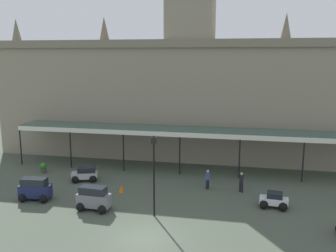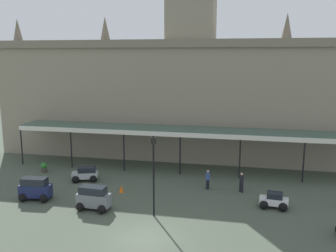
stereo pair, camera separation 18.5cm
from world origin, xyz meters
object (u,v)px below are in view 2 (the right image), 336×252
object	(u,v)px
car_navy_van	(35,190)
planter_by_canopy	(44,167)
car_silver_estate	(85,175)
pedestrian_near_entrance	(208,179)
pedestrian_beside_cars	(241,182)
car_white_sedan	(274,201)
victorian_lamppost	(154,168)
traffic_cone	(121,189)
car_grey_van	(94,199)

from	to	relation	value
car_navy_van	planter_by_canopy	distance (m)	7.07
car_silver_estate	pedestrian_near_entrance	size ratio (longest dim) A/B	1.45
car_navy_van	pedestrian_beside_cars	distance (m)	16.37
pedestrian_beside_cars	planter_by_canopy	distance (m)	18.67
car_white_sedan	car_silver_estate	bearing A→B (deg)	170.24
car_navy_van	pedestrian_near_entrance	size ratio (longest dim) A/B	1.48
victorian_lamppost	car_white_sedan	bearing A→B (deg)	20.83
traffic_cone	pedestrian_beside_cars	bearing A→B (deg)	11.90
car_silver_estate	pedestrian_near_entrance	xyz separation A→B (m)	(10.91, 0.16, 0.34)
car_silver_estate	victorian_lamppost	bearing A→B (deg)	-37.32
planter_by_canopy	car_silver_estate	bearing A→B (deg)	-16.91
car_silver_estate	car_white_sedan	world-z (taller)	car_silver_estate
car_silver_estate	pedestrian_beside_cars	distance (m)	13.69
pedestrian_beside_cars	victorian_lamppost	distance (m)	8.76
car_white_sedan	pedestrian_beside_cars	world-z (taller)	pedestrian_beside_cars
car_white_sedan	car_grey_van	bearing A→B (deg)	-166.83
pedestrian_beside_cars	car_navy_van	bearing A→B (deg)	-162.58
pedestrian_beside_cars	planter_by_canopy	xyz separation A→B (m)	(-18.61, 1.50, -0.42)
car_grey_van	car_navy_van	xyz separation A→B (m)	(-5.17, 0.86, 0.00)
victorian_lamppost	planter_by_canopy	size ratio (longest dim) A/B	6.01
car_silver_estate	car_grey_van	world-z (taller)	car_grey_van
car_white_sedan	victorian_lamppost	xyz separation A→B (m)	(-8.30, -3.16, 3.02)
pedestrian_near_entrance	planter_by_canopy	size ratio (longest dim) A/B	1.74
car_silver_estate	planter_by_canopy	distance (m)	5.15
car_silver_estate	car_navy_van	size ratio (longest dim) A/B	0.98
victorian_lamppost	pedestrian_beside_cars	bearing A→B (deg)	44.99
traffic_cone	car_grey_van	bearing A→B (deg)	-102.44
car_silver_estate	car_navy_van	distance (m)	5.28
car_silver_estate	planter_by_canopy	xyz separation A→B (m)	(-4.93, 1.50, -0.07)
car_grey_van	car_navy_van	world-z (taller)	same
car_navy_van	traffic_cone	bearing A→B (deg)	25.61
car_grey_van	pedestrian_beside_cars	xyz separation A→B (m)	(10.45, 5.76, 0.10)
car_grey_van	victorian_lamppost	size ratio (longest dim) A/B	0.42
car_white_sedan	pedestrian_near_entrance	bearing A→B (deg)	150.50
car_grey_van	planter_by_canopy	xyz separation A→B (m)	(-8.16, 7.26, -0.32)
car_navy_van	planter_by_canopy	bearing A→B (deg)	115.00
car_grey_van	planter_by_canopy	bearing A→B (deg)	138.33
car_navy_van	pedestrian_near_entrance	bearing A→B (deg)	21.51
car_white_sedan	traffic_cone	xyz separation A→B (m)	(-12.01, 0.73, -0.19)
car_grey_van	pedestrian_beside_cars	size ratio (longest dim) A/B	1.47
victorian_lamppost	planter_by_canopy	bearing A→B (deg)	149.69
car_silver_estate	pedestrian_beside_cars	bearing A→B (deg)	-0.02
car_white_sedan	planter_by_canopy	size ratio (longest dim) A/B	2.22
car_grey_van	car_navy_van	size ratio (longest dim) A/B	0.99
car_grey_van	pedestrian_beside_cars	world-z (taller)	car_grey_van
car_white_sedan	pedestrian_beside_cars	size ratio (longest dim) A/B	1.28
car_white_sedan	victorian_lamppost	distance (m)	9.38
traffic_cone	victorian_lamppost	bearing A→B (deg)	-46.33
traffic_cone	planter_by_canopy	bearing A→B (deg)	158.53
car_grey_van	car_silver_estate	bearing A→B (deg)	119.28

